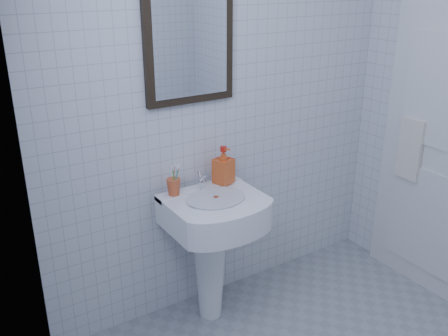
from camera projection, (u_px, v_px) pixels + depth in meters
wall_back at (226, 95)px, 2.75m from camera, size 2.20×0.02×2.50m
wall_left at (116, 241)px, 1.26m from camera, size 0.02×2.40×2.50m
washbasin at (212, 237)px, 2.74m from camera, size 0.51×0.37×0.79m
faucet at (202, 182)px, 2.70m from camera, size 0.04×0.10×0.11m
toothbrush_cup at (174, 187)px, 2.63m from camera, size 0.08×0.08×0.09m
soap_dispenser at (223, 165)px, 2.76m from camera, size 0.12×0.12×0.21m
wall_mirror at (190, 43)px, 2.51m from camera, size 0.50×0.04×0.62m
bathroom_door at (444, 136)px, 2.87m from camera, size 0.04×0.80×2.00m
towel_ring at (416, 121)px, 2.99m from camera, size 0.01×0.18×0.18m
hand_towel at (410, 150)px, 3.05m from camera, size 0.03×0.16×0.38m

